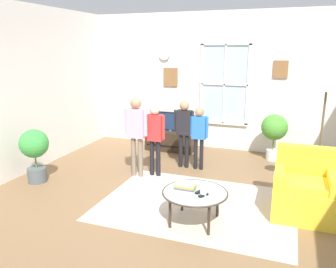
{
  "coord_description": "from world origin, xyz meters",
  "views": [
    {
      "loc": [
        1.36,
        -3.94,
        2.14
      ],
      "look_at": [
        -0.27,
        0.49,
        0.93
      ],
      "focal_mm": 35.92,
      "sensor_mm": 36.0,
      "label": 1
    }
  ],
  "objects_px": {
    "person_red_shirt": "(155,132)",
    "person_pink_shirt": "(136,128)",
    "cup": "(203,192)",
    "remote_near_books": "(203,195)",
    "tv_stand": "(171,141)",
    "television": "(171,122)",
    "person_black_shirt": "(184,126)",
    "person_blue_shirt": "(199,131)",
    "floor_lamp": "(326,96)",
    "coffee_table": "(195,194)",
    "potted_plant_by_window": "(274,130)",
    "armchair": "(304,191)",
    "potted_plant_corner": "(35,149)",
    "book_stack": "(185,186)",
    "remote_near_cup": "(199,192)"
  },
  "relations": [
    {
      "from": "cup",
      "to": "person_red_shirt",
      "type": "relative_size",
      "value": 0.08
    },
    {
      "from": "remote_near_cup",
      "to": "person_red_shirt",
      "type": "relative_size",
      "value": 0.11
    },
    {
      "from": "person_red_shirt",
      "to": "potted_plant_by_window",
      "type": "bearing_deg",
      "value": 40.32
    },
    {
      "from": "remote_near_cup",
      "to": "person_pink_shirt",
      "type": "distance_m",
      "value": 1.89
    },
    {
      "from": "tv_stand",
      "to": "remote_near_cup",
      "type": "distance_m",
      "value": 3.16
    },
    {
      "from": "cup",
      "to": "person_blue_shirt",
      "type": "bearing_deg",
      "value": 106.63
    },
    {
      "from": "television",
      "to": "cup",
      "type": "bearing_deg",
      "value": -63.23
    },
    {
      "from": "person_red_shirt",
      "to": "floor_lamp",
      "type": "height_order",
      "value": "floor_lamp"
    },
    {
      "from": "cup",
      "to": "person_pink_shirt",
      "type": "bearing_deg",
      "value": 139.7
    },
    {
      "from": "person_black_shirt",
      "to": "potted_plant_corner",
      "type": "distance_m",
      "value": 2.55
    },
    {
      "from": "remote_near_books",
      "to": "person_blue_shirt",
      "type": "distance_m",
      "value": 2.08
    },
    {
      "from": "armchair",
      "to": "potted_plant_corner",
      "type": "height_order",
      "value": "potted_plant_corner"
    },
    {
      "from": "potted_plant_by_window",
      "to": "coffee_table",
      "type": "bearing_deg",
      "value": -104.96
    },
    {
      "from": "remote_near_cup",
      "to": "person_blue_shirt",
      "type": "xyz_separation_m",
      "value": [
        -0.52,
        1.88,
        0.29
      ]
    },
    {
      "from": "cup",
      "to": "person_pink_shirt",
      "type": "distance_m",
      "value": 1.97
    },
    {
      "from": "television",
      "to": "cup",
      "type": "relative_size",
      "value": 6.43
    },
    {
      "from": "person_pink_shirt",
      "to": "potted_plant_corner",
      "type": "xyz_separation_m",
      "value": [
        -1.44,
        -0.8,
        -0.29
      ]
    },
    {
      "from": "remote_near_cup",
      "to": "floor_lamp",
      "type": "relative_size",
      "value": 0.08
    },
    {
      "from": "floor_lamp",
      "to": "armchair",
      "type": "bearing_deg",
      "value": -107.91
    },
    {
      "from": "television",
      "to": "person_pink_shirt",
      "type": "xyz_separation_m",
      "value": [
        -0.02,
        -1.63,
        0.22
      ]
    },
    {
      "from": "tv_stand",
      "to": "person_red_shirt",
      "type": "distance_m",
      "value": 1.63
    },
    {
      "from": "person_pink_shirt",
      "to": "person_red_shirt",
      "type": "bearing_deg",
      "value": 24.7
    },
    {
      "from": "book_stack",
      "to": "remote_near_cup",
      "type": "relative_size",
      "value": 1.9
    },
    {
      "from": "cup",
      "to": "potted_plant_corner",
      "type": "bearing_deg",
      "value": 171.21
    },
    {
      "from": "person_red_shirt",
      "to": "person_pink_shirt",
      "type": "relative_size",
      "value": 0.91
    },
    {
      "from": "coffee_table",
      "to": "potted_plant_by_window",
      "type": "relative_size",
      "value": 0.91
    },
    {
      "from": "armchair",
      "to": "person_pink_shirt",
      "type": "relative_size",
      "value": 0.64
    },
    {
      "from": "potted_plant_corner",
      "to": "person_red_shirt",
      "type": "bearing_deg",
      "value": 28.38
    },
    {
      "from": "person_pink_shirt",
      "to": "potted_plant_corner",
      "type": "bearing_deg",
      "value": -150.93
    },
    {
      "from": "coffee_table",
      "to": "floor_lamp",
      "type": "bearing_deg",
      "value": 40.22
    },
    {
      "from": "television",
      "to": "armchair",
      "type": "height_order",
      "value": "armchair"
    },
    {
      "from": "person_red_shirt",
      "to": "potted_plant_by_window",
      "type": "height_order",
      "value": "person_red_shirt"
    },
    {
      "from": "person_blue_shirt",
      "to": "person_red_shirt",
      "type": "relative_size",
      "value": 0.91
    },
    {
      "from": "person_black_shirt",
      "to": "person_red_shirt",
      "type": "bearing_deg",
      "value": -120.22
    },
    {
      "from": "remote_near_books",
      "to": "person_black_shirt",
      "type": "height_order",
      "value": "person_black_shirt"
    },
    {
      "from": "armchair",
      "to": "cup",
      "type": "height_order",
      "value": "armchair"
    },
    {
      "from": "coffee_table",
      "to": "person_blue_shirt",
      "type": "relative_size",
      "value": 0.73
    },
    {
      "from": "coffee_table",
      "to": "remote_near_books",
      "type": "distance_m",
      "value": 0.16
    },
    {
      "from": "armchair",
      "to": "remote_near_cup",
      "type": "xyz_separation_m",
      "value": [
        -1.23,
        -0.69,
        0.1
      ]
    },
    {
      "from": "potted_plant_by_window",
      "to": "potted_plant_corner",
      "type": "bearing_deg",
      "value": -145.01
    },
    {
      "from": "person_red_shirt",
      "to": "floor_lamp",
      "type": "distance_m",
      "value": 2.64
    },
    {
      "from": "tv_stand",
      "to": "television",
      "type": "height_order",
      "value": "television"
    },
    {
      "from": "person_blue_shirt",
      "to": "floor_lamp",
      "type": "xyz_separation_m",
      "value": [
        1.92,
        -0.65,
        0.81
      ]
    },
    {
      "from": "person_blue_shirt",
      "to": "person_pink_shirt",
      "type": "bearing_deg",
      "value": -142.15
    },
    {
      "from": "remote_near_cup",
      "to": "floor_lamp",
      "type": "bearing_deg",
      "value": 41.24
    },
    {
      "from": "book_stack",
      "to": "remote_near_books",
      "type": "xyz_separation_m",
      "value": [
        0.27,
        -0.13,
        -0.03
      ]
    },
    {
      "from": "person_blue_shirt",
      "to": "remote_near_books",
      "type": "bearing_deg",
      "value": -73.34
    },
    {
      "from": "remote_near_books",
      "to": "person_pink_shirt",
      "type": "xyz_separation_m",
      "value": [
        -1.48,
        1.27,
        0.43
      ]
    },
    {
      "from": "book_stack",
      "to": "floor_lamp",
      "type": "bearing_deg",
      "value": 36.51
    },
    {
      "from": "coffee_table",
      "to": "person_black_shirt",
      "type": "distance_m",
      "value": 2.07
    }
  ]
}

